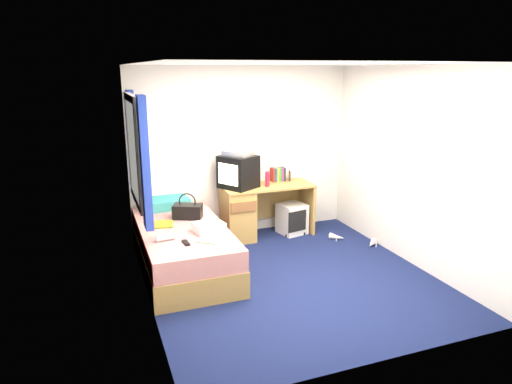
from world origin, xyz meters
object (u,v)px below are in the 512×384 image
object	(u,v)px
crt_tv	(238,172)
picture_frame	(290,176)
water_bottle	(165,237)
remote_control	(186,243)
aerosol_can	(258,179)
magazine	(164,224)
desk	(249,210)
storage_cube	(292,219)
pillow	(165,203)
pink_water_bottle	(267,180)
handbag	(188,211)
colour_swatch_fan	(206,242)
towel	(209,227)
bed	(183,248)
white_heels	(354,240)
vcr	(238,153)

from	to	relation	value
crt_tv	picture_frame	bearing A→B (deg)	67.64
water_bottle	remote_control	xyz separation A→B (m)	(0.19, -0.17, -0.03)
remote_control	aerosol_can	bearing A→B (deg)	40.06
magazine	remote_control	size ratio (longest dim) A/B	1.75
picture_frame	magazine	world-z (taller)	picture_frame
picture_frame	remote_control	bearing A→B (deg)	-123.83
desk	storage_cube	bearing A→B (deg)	-6.21
pillow	pink_water_bottle	size ratio (longest dim) A/B	3.06
handbag	colour_swatch_fan	distance (m)	0.90
pillow	water_bottle	world-z (taller)	pillow
picture_frame	water_bottle	world-z (taller)	picture_frame
handbag	towel	size ratio (longest dim) A/B	1.25
magazine	colour_swatch_fan	distance (m)	0.82
bed	towel	world-z (taller)	towel
pillow	water_bottle	size ratio (longest dim) A/B	3.00
pillow	colour_swatch_fan	xyz separation A→B (m)	(0.19, -1.43, -0.06)
storage_cube	crt_tv	xyz separation A→B (m)	(-0.80, 0.07, 0.75)
picture_frame	white_heels	bearing A→B (deg)	-36.99
desk	white_heels	distance (m)	1.54
vcr	crt_tv	bearing A→B (deg)	-96.47
water_bottle	storage_cube	bearing A→B (deg)	28.03
aerosol_can	colour_swatch_fan	xyz separation A→B (m)	(-1.12, -1.39, -0.29)
handbag	colour_swatch_fan	size ratio (longest dim) A/B	1.84
magazine	remote_control	world-z (taller)	remote_control
storage_cube	handbag	world-z (taller)	handbag
storage_cube	white_heels	distance (m)	0.95
aerosol_can	towel	xyz separation A→B (m)	(-1.00, -1.06, -0.24)
crt_tv	white_heels	size ratio (longest dim) A/B	0.99
remote_control	white_heels	world-z (taller)	remote_control
vcr	white_heels	world-z (taller)	vcr
pillow	magazine	xyz separation A→B (m)	(-0.13, -0.69, -0.06)
pink_water_bottle	water_bottle	size ratio (longest dim) A/B	0.98
crt_tv	colour_swatch_fan	xyz separation A→B (m)	(-0.82, -1.36, -0.43)
storage_cube	aerosol_can	size ratio (longest dim) A/B	2.60
water_bottle	white_heels	size ratio (longest dim) A/B	0.33
storage_cube	towel	distance (m)	1.82
towel	white_heels	size ratio (longest dim) A/B	0.53
picture_frame	magazine	distance (m)	2.14
crt_tv	vcr	size ratio (longest dim) A/B	1.61
pillow	remote_control	size ratio (longest dim) A/B	3.75
vcr	remote_control	xyz separation A→B (m)	(-1.03, -1.32, -0.68)
towel	remote_control	xyz separation A→B (m)	(-0.33, -0.28, -0.04)
bed	picture_frame	bearing A→B (deg)	26.29
pink_water_bottle	remote_control	bearing A→B (deg)	-139.14
bed	handbag	world-z (taller)	handbag
vcr	colour_swatch_fan	xyz separation A→B (m)	(-0.82, -1.37, -0.69)
handbag	towel	bearing A→B (deg)	-53.83
pink_water_bottle	remote_control	distance (m)	1.91
bed	desk	world-z (taller)	desk
water_bottle	colour_swatch_fan	xyz separation A→B (m)	(0.40, -0.22, -0.03)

